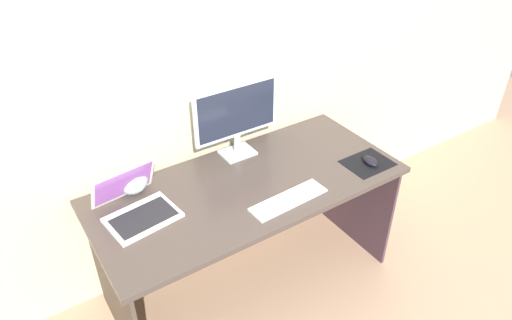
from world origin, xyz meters
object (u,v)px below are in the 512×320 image
Objects in this scene: keyboard_external at (289,200)px; monitor at (237,116)px; mouse at (370,161)px; laptop at (136,206)px; fishbowl at (131,179)px.

monitor is at bearing 86.28° from keyboard_external.
monitor is at bearing 146.40° from mouse.
mouse is at bearing -41.73° from monitor.
laptop is 1.23m from mouse.
laptop reaches higher than keyboard_external.
monitor is 0.75m from mouse.
laptop is at bearing 151.78° from keyboard_external.
mouse reaches higher than keyboard_external.
laptop reaches higher than mouse.
keyboard_external is (0.64, -0.31, -0.04)m from laptop.
fishbowl is 0.77m from keyboard_external.
mouse is (1.14, -0.47, -0.05)m from fishbowl.
fishbowl is (0.05, 0.17, 0.03)m from laptop.
fishbowl is at bearing 74.84° from laptop.
fishbowl reaches higher than keyboard_external.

